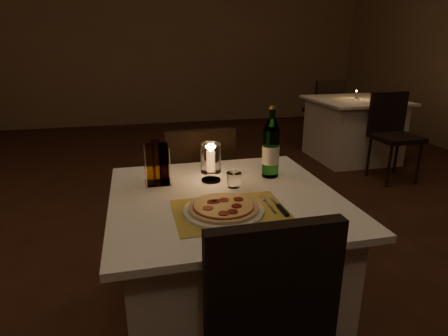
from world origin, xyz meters
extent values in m
cube|color=#412114|center=(0.00, 0.00, -0.01)|extent=(8.00, 10.00, 0.02)
cube|color=#8B7051|center=(0.00, 5.01, 1.50)|extent=(8.00, 0.02, 3.00)
cube|color=white|center=(0.26, -0.27, 0.35)|extent=(0.88, 0.88, 0.71)
cube|color=white|center=(0.26, -0.27, 0.72)|extent=(1.00, 1.00, 0.03)
cube|color=black|center=(0.26, -0.88, 0.69)|extent=(0.42, 0.05, 0.42)
cube|color=black|center=(0.26, 0.53, 0.46)|extent=(0.42, 0.42, 0.05)
cube|color=black|center=(0.26, 0.35, 0.69)|extent=(0.42, 0.05, 0.42)
cylinder|color=black|center=(0.43, 0.70, 0.22)|extent=(0.03, 0.03, 0.44)
cylinder|color=black|center=(0.09, 0.70, 0.22)|extent=(0.03, 0.03, 0.44)
cylinder|color=black|center=(0.43, 0.36, 0.22)|extent=(0.03, 0.03, 0.44)
cylinder|color=black|center=(0.09, 0.36, 0.22)|extent=(0.03, 0.03, 0.44)
cube|color=gold|center=(0.24, -0.45, 0.74)|extent=(0.45, 0.34, 0.00)
cylinder|color=white|center=(0.21, -0.45, 0.75)|extent=(0.32, 0.32, 0.01)
cylinder|color=#D8B77F|center=(0.21, -0.45, 0.76)|extent=(0.28, 0.28, 0.01)
cylinder|color=maroon|center=(0.21, -0.45, 0.77)|extent=(0.24, 0.24, 0.00)
cylinder|color=#EACC7F|center=(0.21, -0.45, 0.77)|extent=(0.24, 0.24, 0.00)
cylinder|color=maroon|center=(0.28, -0.41, 0.78)|extent=(0.04, 0.04, 0.00)
cylinder|color=maroon|center=(0.22, -0.40, 0.78)|extent=(0.04, 0.04, 0.00)
cylinder|color=maroon|center=(0.18, -0.41, 0.78)|extent=(0.04, 0.04, 0.00)
cylinder|color=maroon|center=(0.17, -0.41, 0.78)|extent=(0.04, 0.04, 0.00)
cylinder|color=maroon|center=(0.14, -0.47, 0.78)|extent=(0.04, 0.04, 0.00)
cylinder|color=maroon|center=(0.19, -0.53, 0.78)|extent=(0.04, 0.04, 0.00)
cylinder|color=maroon|center=(0.22, -0.52, 0.78)|extent=(0.04, 0.04, 0.00)
cylinder|color=maroon|center=(0.25, -0.47, 0.78)|extent=(0.04, 0.04, 0.00)
cube|color=silver|center=(0.40, -0.45, 0.75)|extent=(0.01, 0.14, 0.00)
cube|color=silver|center=(0.40, -0.36, 0.75)|extent=(0.02, 0.05, 0.00)
cube|color=black|center=(0.44, -0.50, 0.75)|extent=(0.02, 0.10, 0.01)
cube|color=silver|center=(0.44, -0.39, 0.75)|extent=(0.01, 0.12, 0.00)
cylinder|color=#5DAD60|center=(0.54, -0.08, 0.86)|extent=(0.08, 0.08, 0.24)
cylinder|color=#5DAD60|center=(0.54, -0.08, 1.06)|extent=(0.03, 0.03, 0.05)
cylinder|color=gold|center=(0.54, -0.08, 1.09)|extent=(0.03, 0.03, 0.01)
cylinder|color=silver|center=(0.54, -0.08, 0.85)|extent=(0.09, 0.09, 0.09)
cylinder|color=white|center=(0.23, -0.08, 0.74)|extent=(0.09, 0.09, 0.01)
cylinder|color=white|center=(0.23, -0.08, 0.77)|extent=(0.02, 0.02, 0.04)
cylinder|color=white|center=(0.23, -0.08, 0.86)|extent=(0.10, 0.10, 0.14)
cylinder|color=white|center=(0.23, -0.08, 0.84)|extent=(0.03, 0.03, 0.10)
ellipsoid|color=orange|center=(0.23, -0.08, 0.91)|extent=(0.02, 0.02, 0.03)
cube|color=white|center=(-0.02, -0.05, 0.74)|extent=(0.12, 0.12, 0.01)
cylinder|color=white|center=(-0.08, -0.11, 0.84)|extent=(0.01, 0.01, 0.18)
cylinder|color=white|center=(0.03, -0.11, 0.84)|extent=(0.01, 0.01, 0.18)
cylinder|color=white|center=(-0.08, 0.00, 0.84)|extent=(0.01, 0.01, 0.18)
cylinder|color=white|center=(0.03, 0.00, 0.84)|extent=(0.01, 0.01, 0.18)
cube|color=#BF8C33|center=(-0.05, -0.08, 0.85)|extent=(0.04, 0.04, 0.20)
cube|color=#3F1E14|center=(0.01, -0.08, 0.85)|extent=(0.04, 0.04, 0.20)
cube|color=#BF8C33|center=(-0.02, -0.02, 0.85)|extent=(0.04, 0.04, 0.20)
cube|color=white|center=(2.48, 2.25, 0.35)|extent=(0.88, 0.88, 0.71)
cube|color=white|center=(2.48, 2.25, 0.72)|extent=(1.00, 1.00, 0.03)
cube|color=black|center=(2.48, 1.45, 0.46)|extent=(0.42, 0.42, 0.05)
cube|color=black|center=(2.48, 1.63, 0.69)|extent=(0.42, 0.05, 0.42)
cylinder|color=black|center=(2.31, 1.28, 0.22)|extent=(0.03, 0.03, 0.44)
cylinder|color=black|center=(2.65, 1.28, 0.22)|extent=(0.03, 0.03, 0.44)
cylinder|color=black|center=(2.31, 1.62, 0.22)|extent=(0.03, 0.03, 0.44)
cylinder|color=black|center=(2.65, 1.62, 0.22)|extent=(0.03, 0.03, 0.44)
cube|color=black|center=(2.48, 3.05, 0.46)|extent=(0.42, 0.42, 0.05)
cube|color=black|center=(2.48, 2.86, 0.69)|extent=(0.42, 0.05, 0.42)
cylinder|color=black|center=(2.65, 3.22, 0.22)|extent=(0.03, 0.03, 0.44)
cylinder|color=black|center=(2.31, 3.22, 0.22)|extent=(0.03, 0.03, 0.44)
cylinder|color=black|center=(2.65, 2.88, 0.22)|extent=(0.03, 0.03, 0.44)
cylinder|color=black|center=(2.31, 2.88, 0.22)|extent=(0.03, 0.03, 0.44)
cylinder|color=white|center=(2.48, 2.25, 0.79)|extent=(0.03, 0.03, 0.09)
ellipsoid|color=orange|center=(2.48, 2.25, 0.84)|extent=(0.01, 0.01, 0.02)
camera|label=1|loc=(-0.11, -1.76, 1.38)|focal=30.00mm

